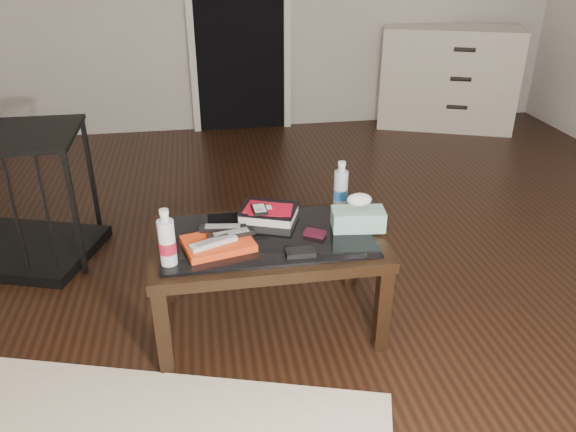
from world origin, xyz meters
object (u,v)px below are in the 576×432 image
object	(u,v)px
tissue_box	(358,219)
dresser	(448,78)
coffee_table	(267,248)
water_bottle_right	(341,186)
water_bottle_left	(167,237)
pet_crate	(7,217)
textbook	(269,213)

from	to	relation	value
tissue_box	dresser	bearing A→B (deg)	65.80
coffee_table	dresser	size ratio (longest dim) A/B	0.77
dresser	water_bottle_right	xyz separation A→B (m)	(-1.65, -2.52, 0.13)
coffee_table	water_bottle_left	bearing A→B (deg)	-158.36
pet_crate	tissue_box	xyz separation A→B (m)	(1.75, -0.86, 0.28)
coffee_table	water_bottle_left	world-z (taller)	water_bottle_left
coffee_table	pet_crate	size ratio (longest dim) A/B	0.96
dresser	pet_crate	world-z (taller)	dresser
pet_crate	water_bottle_right	distance (m)	1.88
coffee_table	water_bottle_right	size ratio (longest dim) A/B	4.20
coffee_table	tissue_box	distance (m)	0.42
pet_crate	water_bottle_left	distance (m)	1.43
water_bottle_right	dresser	bearing A→B (deg)	56.72
pet_crate	textbook	size ratio (longest dim) A/B	4.17
textbook	water_bottle_left	xyz separation A→B (m)	(-0.45, -0.34, 0.10)
water_bottle_left	water_bottle_right	xyz separation A→B (m)	(0.79, 0.37, 0.00)
water_bottle_right	textbook	bearing A→B (deg)	-173.76
coffee_table	pet_crate	distance (m)	1.60
water_bottle_left	tissue_box	distance (m)	0.84
dresser	pet_crate	xyz separation A→B (m)	(-3.38, -1.87, -0.22)
textbook	tissue_box	world-z (taller)	tissue_box
pet_crate	textbook	bearing A→B (deg)	-8.28
textbook	tissue_box	size ratio (longest dim) A/B	1.09
dresser	water_bottle_left	world-z (taller)	dresser
dresser	textbook	size ratio (longest dim) A/B	5.20
coffee_table	water_bottle_right	distance (m)	0.47
pet_crate	water_bottle_right	xyz separation A→B (m)	(1.72, -0.65, 0.35)
water_bottle_right	pet_crate	bearing A→B (deg)	159.40
pet_crate	tissue_box	distance (m)	1.97
coffee_table	dresser	distance (m)	3.40
coffee_table	water_bottle_right	xyz separation A→B (m)	(0.38, 0.21, 0.18)
coffee_table	dresser	bearing A→B (deg)	53.31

